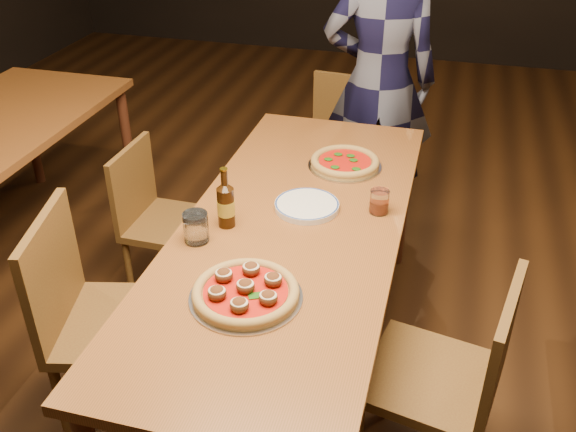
% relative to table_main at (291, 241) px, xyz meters
% --- Properties ---
extents(ground, '(9.00, 9.00, 0.00)m').
position_rel_table_main_xyz_m(ground, '(0.00, 0.00, -0.68)').
color(ground, black).
extents(table_main, '(0.80, 2.00, 0.75)m').
position_rel_table_main_xyz_m(table_main, '(0.00, 0.00, 0.00)').
color(table_main, brown).
rests_on(table_main, ground).
extents(chair_main_nw, '(0.54, 0.54, 0.95)m').
position_rel_table_main_xyz_m(chair_main_nw, '(-0.54, -0.38, -0.20)').
color(chair_main_nw, '#583017').
rests_on(chair_main_nw, ground).
extents(chair_main_sw, '(0.38, 0.38, 0.81)m').
position_rel_table_main_xyz_m(chair_main_sw, '(-0.69, 0.40, -0.27)').
color(chair_main_sw, '#583017').
rests_on(chair_main_sw, ground).
extents(chair_main_e, '(0.49, 0.49, 0.89)m').
position_rel_table_main_xyz_m(chair_main_e, '(0.57, -0.33, -0.23)').
color(chair_main_e, '#583017').
rests_on(chair_main_e, ground).
extents(chair_end, '(0.45, 0.45, 0.87)m').
position_rel_table_main_xyz_m(chair_end, '(-0.07, 1.26, -0.24)').
color(chair_end, '#583017').
rests_on(chair_end, ground).
extents(pizza_meatball, '(0.36, 0.36, 0.07)m').
position_rel_table_main_xyz_m(pizza_meatball, '(-0.03, -0.45, 0.10)').
color(pizza_meatball, '#B7B7BF').
rests_on(pizza_meatball, table_main).
extents(pizza_margherita, '(0.32, 0.32, 0.04)m').
position_rel_table_main_xyz_m(pizza_margherita, '(0.10, 0.52, 0.09)').
color(pizza_margherita, '#B7B7BF').
rests_on(pizza_margherita, table_main).
extents(plate_stack, '(0.25, 0.25, 0.02)m').
position_rel_table_main_xyz_m(plate_stack, '(0.03, 0.13, 0.08)').
color(plate_stack, white).
rests_on(plate_stack, table_main).
extents(beer_bottle, '(0.06, 0.06, 0.23)m').
position_rel_table_main_xyz_m(beer_bottle, '(-0.23, -0.06, 0.15)').
color(beer_bottle, black).
rests_on(beer_bottle, table_main).
extents(water_glass, '(0.09, 0.09, 0.11)m').
position_rel_table_main_xyz_m(water_glass, '(-0.30, -0.19, 0.13)').
color(water_glass, white).
rests_on(water_glass, table_main).
extents(amber_glass, '(0.07, 0.07, 0.09)m').
position_rel_table_main_xyz_m(amber_glass, '(0.30, 0.18, 0.12)').
color(amber_glass, maroon).
rests_on(amber_glass, table_main).
extents(diner, '(0.67, 0.49, 1.69)m').
position_rel_table_main_xyz_m(diner, '(0.13, 1.35, 0.16)').
color(diner, black).
rests_on(diner, ground).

